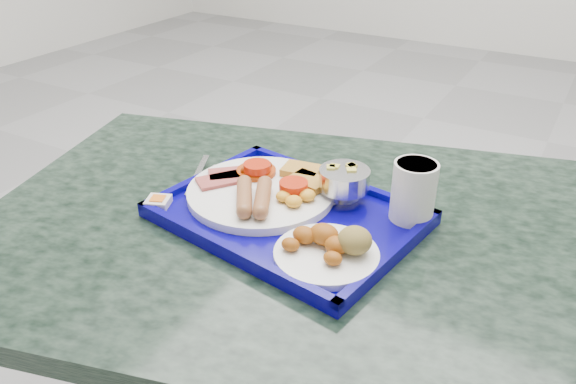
{
  "coord_description": "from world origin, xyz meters",
  "views": [
    {
      "loc": [
        0.83,
        -1.68,
        1.21
      ],
      "look_at": [
        0.43,
        -0.98,
        0.76
      ],
      "focal_mm": 35.0,
      "sensor_mm": 36.0,
      "label": 1
    }
  ],
  "objects_px": {
    "table": "(308,307)",
    "bread_plate": "(330,248)",
    "tray": "(288,215)",
    "juice_cup": "(414,190)",
    "main_plate": "(264,189)",
    "fruit_bowl": "(344,180)"
  },
  "relations": [
    {
      "from": "main_plate",
      "to": "bread_plate",
      "type": "relative_size",
      "value": 1.66
    },
    {
      "from": "tray",
      "to": "bread_plate",
      "type": "distance_m",
      "value": 0.14
    },
    {
      "from": "table",
      "to": "fruit_bowl",
      "type": "bearing_deg",
      "value": 73.95
    },
    {
      "from": "main_plate",
      "to": "juice_cup",
      "type": "bearing_deg",
      "value": 13.18
    },
    {
      "from": "main_plate",
      "to": "bread_plate",
      "type": "height_order",
      "value": "bread_plate"
    },
    {
      "from": "fruit_bowl",
      "to": "juice_cup",
      "type": "relative_size",
      "value": 0.87
    },
    {
      "from": "tray",
      "to": "main_plate",
      "type": "xyz_separation_m",
      "value": [
        -0.07,
        0.03,
        0.02
      ]
    },
    {
      "from": "fruit_bowl",
      "to": "main_plate",
      "type": "bearing_deg",
      "value": -155.7
    },
    {
      "from": "table",
      "to": "juice_cup",
      "type": "distance_m",
      "value": 0.3
    },
    {
      "from": "table",
      "to": "fruit_bowl",
      "type": "relative_size",
      "value": 14.59
    },
    {
      "from": "fruit_bowl",
      "to": "juice_cup",
      "type": "xyz_separation_m",
      "value": [
        0.12,
        0.0,
        0.01
      ]
    },
    {
      "from": "tray",
      "to": "table",
      "type": "bearing_deg",
      "value": 10.91
    },
    {
      "from": "table",
      "to": "bread_plate",
      "type": "distance_m",
      "value": 0.24
    },
    {
      "from": "fruit_bowl",
      "to": "bread_plate",
      "type": "bearing_deg",
      "value": -71.39
    },
    {
      "from": "table",
      "to": "bread_plate",
      "type": "xyz_separation_m",
      "value": [
        0.08,
        -0.09,
        0.21
      ]
    },
    {
      "from": "juice_cup",
      "to": "bread_plate",
      "type": "bearing_deg",
      "value": -112.07
    },
    {
      "from": "main_plate",
      "to": "juice_cup",
      "type": "relative_size",
      "value": 2.6
    },
    {
      "from": "main_plate",
      "to": "fruit_bowl",
      "type": "height_order",
      "value": "fruit_bowl"
    },
    {
      "from": "tray",
      "to": "bread_plate",
      "type": "height_order",
      "value": "bread_plate"
    },
    {
      "from": "table",
      "to": "tray",
      "type": "relative_size",
      "value": 2.81
    },
    {
      "from": "tray",
      "to": "bread_plate",
      "type": "xyz_separation_m",
      "value": [
        0.12,
        -0.08,
        0.02
      ]
    },
    {
      "from": "table",
      "to": "bread_plate",
      "type": "bearing_deg",
      "value": -47.46
    }
  ]
}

